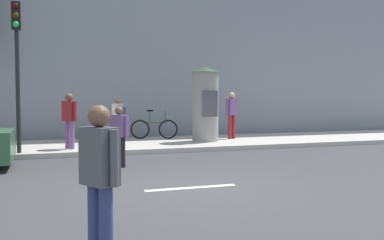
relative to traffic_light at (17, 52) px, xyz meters
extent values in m
plane|color=#38383A|center=(3.30, -5.24, -2.96)|extent=(80.00, 80.00, 0.00)
cube|color=#B2ADA3|center=(3.30, 1.76, -2.89)|extent=(36.00, 4.00, 0.15)
cube|color=silver|center=(3.30, -5.24, -2.96)|extent=(1.80, 0.16, 0.01)
cube|color=gray|center=(3.30, 6.76, 2.56)|extent=(36.00, 5.00, 11.04)
cylinder|color=black|center=(0.00, 0.11, -1.10)|extent=(0.12, 0.12, 3.41)
cube|color=black|center=(0.00, -0.07, 0.98)|extent=(0.24, 0.24, 0.75)
sphere|color=#390605|center=(0.00, -0.20, 1.21)|extent=(0.16, 0.16, 0.16)
sphere|color=#3C2906|center=(0.00, -0.20, 0.97)|extent=(0.16, 0.16, 0.16)
sphere|color=green|center=(0.00, -0.20, 0.73)|extent=(0.16, 0.16, 0.16)
cylinder|color=gray|center=(6.11, 1.48, -1.59)|extent=(0.92, 0.92, 2.44)
cone|color=#334C33|center=(6.11, 1.48, -0.27)|extent=(1.01, 1.01, 0.20)
cube|color=#4C4C51|center=(6.11, 1.01, -1.47)|extent=(0.55, 0.02, 0.90)
cylinder|color=navy|center=(1.16, -8.45, -2.54)|extent=(0.14, 0.14, 0.84)
cylinder|color=navy|center=(1.25, -8.62, -2.54)|extent=(0.14, 0.14, 0.84)
cube|color=#4C4C51|center=(1.21, -8.54, -1.83)|extent=(0.40, 0.46, 0.59)
cylinder|color=#4C4C51|center=(1.09, -8.33, -1.83)|extent=(0.09, 0.09, 0.56)
cylinder|color=#4C4C51|center=(1.33, -8.75, -1.83)|extent=(0.09, 0.09, 0.56)
sphere|color=brown|center=(1.21, -8.54, -1.42)|extent=(0.23, 0.23, 0.23)
cylinder|color=black|center=(2.49, -2.41, -2.58)|extent=(0.14, 0.14, 0.75)
cylinder|color=black|center=(2.37, -2.21, -2.58)|extent=(0.14, 0.14, 0.75)
cube|color=#724C84|center=(2.43, -2.31, -1.94)|extent=(0.43, 0.51, 0.53)
cylinder|color=#724C84|center=(2.56, -2.54, -1.94)|extent=(0.09, 0.09, 0.51)
cylinder|color=#724C84|center=(2.30, -2.07, -1.94)|extent=(0.09, 0.09, 0.51)
sphere|color=brown|center=(2.43, -2.31, -1.57)|extent=(0.20, 0.20, 0.20)
cylinder|color=#4C4C51|center=(3.13, 2.70, -2.42)|extent=(0.14, 0.14, 0.78)
cylinder|color=#4C4C51|center=(3.27, 2.84, -2.42)|extent=(0.14, 0.14, 0.78)
cube|color=silver|center=(3.20, 2.77, -1.75)|extent=(0.45, 0.45, 0.55)
cylinder|color=silver|center=(3.03, 2.60, -1.75)|extent=(0.09, 0.09, 0.52)
cylinder|color=silver|center=(3.37, 2.94, -1.75)|extent=(0.09, 0.09, 0.52)
sphere|color=#8C664C|center=(3.20, 2.77, -1.37)|extent=(0.21, 0.21, 0.21)
cube|color=navy|center=(3.33, 2.65, -1.78)|extent=(0.31, 0.31, 0.36)
cylinder|color=maroon|center=(7.46, 2.03, -2.37)|extent=(0.14, 0.14, 0.88)
cylinder|color=maroon|center=(7.28, 1.96, -2.37)|extent=(0.14, 0.14, 0.88)
cube|color=#724C84|center=(7.37, 2.00, -1.62)|extent=(0.44, 0.36, 0.62)
cylinder|color=#724C84|center=(7.59, 2.08, -1.62)|extent=(0.09, 0.09, 0.59)
cylinder|color=#724C84|center=(7.14, 1.92, -1.62)|extent=(0.09, 0.09, 0.59)
sphere|color=tan|center=(7.37, 2.00, -1.19)|extent=(0.24, 0.24, 0.24)
cylinder|color=#724C84|center=(1.35, 0.74, -2.39)|extent=(0.14, 0.14, 0.85)
cylinder|color=#724C84|center=(1.47, 0.57, -2.39)|extent=(0.14, 0.14, 0.85)
cube|color=maroon|center=(1.41, 0.66, -1.66)|extent=(0.44, 0.49, 0.60)
cylinder|color=maroon|center=(1.26, 0.87, -1.66)|extent=(0.09, 0.09, 0.57)
cylinder|color=maroon|center=(1.56, 0.45, -1.66)|extent=(0.09, 0.09, 0.57)
sphere|color=brown|center=(1.41, 0.66, -1.25)|extent=(0.23, 0.23, 0.23)
torus|color=black|center=(4.08, 3.01, -2.45)|extent=(0.71, 0.27, 0.72)
torus|color=black|center=(5.08, 2.70, -2.45)|extent=(0.71, 0.27, 0.72)
cylinder|color=#2D5938|center=(4.58, 2.85, -2.20)|extent=(0.92, 0.31, 0.04)
cylinder|color=#2D5938|center=(4.43, 2.90, -2.00)|extent=(0.04, 0.04, 0.45)
cylinder|color=#2D5938|center=(4.98, 2.73, -2.00)|extent=(0.04, 0.04, 0.50)
cube|color=black|center=(4.43, 2.90, -1.75)|extent=(0.26, 0.17, 0.06)
camera|label=1|loc=(0.68, -13.02, -1.22)|focal=40.86mm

